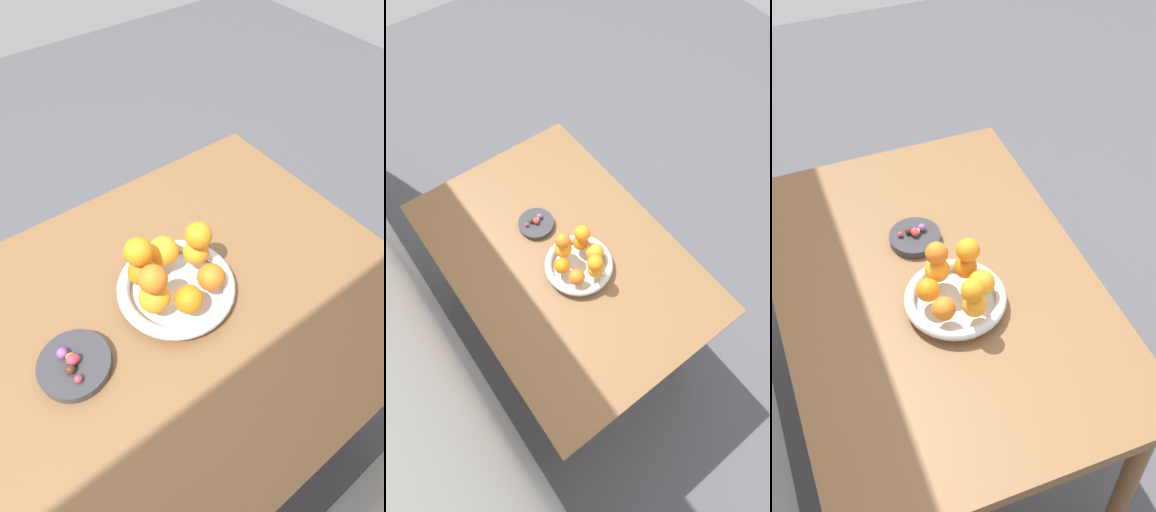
% 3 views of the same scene
% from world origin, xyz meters
% --- Properties ---
extents(ground_plane, '(6.00, 6.00, 0.00)m').
position_xyz_m(ground_plane, '(0.00, 0.00, 0.00)').
color(ground_plane, '#4C4C51').
extents(dining_table, '(1.10, 0.76, 0.74)m').
position_xyz_m(dining_table, '(0.00, 0.00, 0.65)').
color(dining_table, brown).
rests_on(dining_table, ground_plane).
extents(fruit_bowl, '(0.24, 0.24, 0.04)m').
position_xyz_m(fruit_bowl, '(-0.08, -0.02, 0.76)').
color(fruit_bowl, silver).
rests_on(fruit_bowl, dining_table).
extents(candy_dish, '(0.13, 0.13, 0.02)m').
position_xyz_m(candy_dish, '(0.16, 0.00, 0.75)').
color(candy_dish, '#333338').
rests_on(candy_dish, dining_table).
extents(orange_0, '(0.06, 0.06, 0.06)m').
position_xyz_m(orange_0, '(-0.15, -0.04, 0.81)').
color(orange_0, orange).
rests_on(orange_0, fruit_bowl).
extents(orange_1, '(0.06, 0.06, 0.06)m').
position_xyz_m(orange_1, '(-0.10, -0.08, 0.81)').
color(orange_1, orange).
rests_on(orange_1, fruit_bowl).
extents(orange_2, '(0.06, 0.06, 0.06)m').
position_xyz_m(orange_2, '(-0.03, -0.07, 0.81)').
color(orange_2, orange).
rests_on(orange_2, fruit_bowl).
extents(orange_3, '(0.06, 0.06, 0.06)m').
position_xyz_m(orange_3, '(-0.02, -0.00, 0.81)').
color(orange_3, orange).
rests_on(orange_3, fruit_bowl).
extents(orange_4, '(0.06, 0.06, 0.06)m').
position_xyz_m(orange_4, '(-0.07, 0.04, 0.81)').
color(orange_4, orange).
rests_on(orange_4, fruit_bowl).
extents(orange_5, '(0.06, 0.06, 0.06)m').
position_xyz_m(orange_5, '(-0.13, 0.03, 0.81)').
color(orange_5, orange).
rests_on(orange_5, fruit_bowl).
extents(orange_6, '(0.05, 0.05, 0.05)m').
position_xyz_m(orange_6, '(-0.02, 0.00, 0.87)').
color(orange_6, orange).
rests_on(orange_6, orange_3).
extents(orange_7, '(0.05, 0.05, 0.05)m').
position_xyz_m(orange_7, '(-0.15, -0.04, 0.86)').
color(orange_7, orange).
rests_on(orange_7, orange_0).
extents(orange_8, '(0.06, 0.06, 0.06)m').
position_xyz_m(orange_8, '(-0.03, -0.07, 0.86)').
color(orange_8, orange).
rests_on(orange_8, orange_2).
extents(candy_ball_0, '(0.02, 0.02, 0.02)m').
position_xyz_m(candy_ball_0, '(0.17, -0.02, 0.77)').
color(candy_ball_0, '#8C4C99').
rests_on(candy_ball_0, candy_dish).
extents(candy_ball_1, '(0.02, 0.02, 0.02)m').
position_xyz_m(candy_ball_1, '(0.15, 0.00, 0.77)').
color(candy_ball_1, '#C6384C').
rests_on(candy_ball_1, candy_dish).
extents(candy_ball_2, '(0.01, 0.01, 0.01)m').
position_xyz_m(candy_ball_2, '(0.17, 0.04, 0.77)').
color(candy_ball_2, '#C6384C').
rests_on(candy_ball_2, candy_dish).
extents(candy_ball_3, '(0.02, 0.02, 0.02)m').
position_xyz_m(candy_ball_3, '(0.16, -0.01, 0.77)').
color(candy_ball_3, gold).
rests_on(candy_ball_3, candy_dish).
extents(candy_ball_4, '(0.02, 0.02, 0.02)m').
position_xyz_m(candy_ball_4, '(0.17, 0.01, 0.77)').
color(candy_ball_4, '#472819').
rests_on(candy_ball_4, candy_dish).
extents(candy_ball_5, '(0.02, 0.02, 0.02)m').
position_xyz_m(candy_ball_5, '(0.16, -0.00, 0.77)').
color(candy_ball_5, '#C6384C').
rests_on(candy_ball_5, candy_dish).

